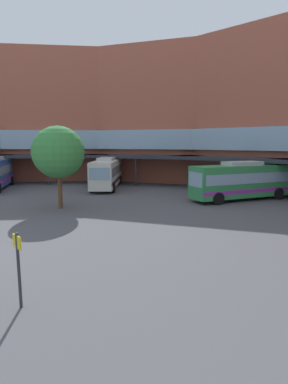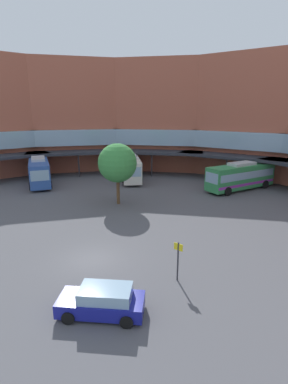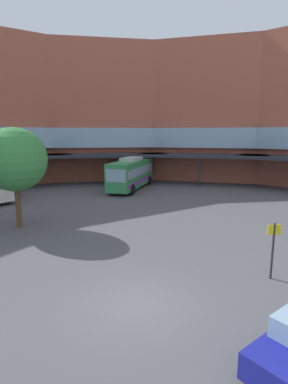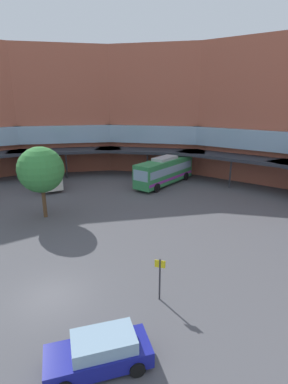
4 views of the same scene
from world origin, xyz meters
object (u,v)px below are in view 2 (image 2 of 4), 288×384
object	(u,v)px
bus_1	(39,170)
plaza_tree	(117,163)
parked_car	(102,301)
bus_0	(241,176)
stop_sign_post	(178,257)
bus_3	(131,167)

from	to	relation	value
bus_1	plaza_tree	distance (m)	15.53
parked_car	plaza_tree	size ratio (longest dim) A/B	0.70
bus_0	parked_car	distance (m)	28.64
bus_1	parked_car	xyz separation A→B (m)	(26.32, -15.79, -1.17)
bus_0	stop_sign_post	xyz separation A→B (m)	(3.32, -23.64, -0.29)
plaza_tree	bus_1	bearing A→B (deg)	176.35
bus_0	bus_1	distance (m)	27.83
bus_0	bus_3	world-z (taller)	bus_3
plaza_tree	bus_0	bearing A→B (deg)	55.50
bus_3	bus_1	bearing A→B (deg)	-84.50
bus_0	plaza_tree	xyz separation A→B (m)	(-9.45, -13.76, 2.78)
bus_0	parked_car	bearing A→B (deg)	28.31
bus_0	bus_3	bearing A→B (deg)	-52.90
bus_1	stop_sign_post	bearing A→B (deg)	14.24
parked_car	stop_sign_post	distance (m)	5.29
parked_car	stop_sign_post	size ratio (longest dim) A/B	1.85
bus_1	plaza_tree	size ratio (longest dim) A/B	1.50
bus_3	parked_car	size ratio (longest dim) A/B	2.00
plaza_tree	stop_sign_post	xyz separation A→B (m)	(12.77, -9.88, -3.06)
parked_car	plaza_tree	distance (m)	18.90
bus_1	parked_car	world-z (taller)	bus_1
parked_car	bus_1	bearing A→B (deg)	-59.87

